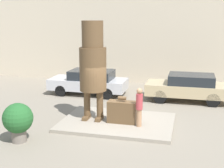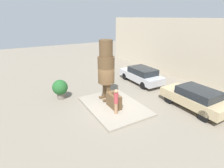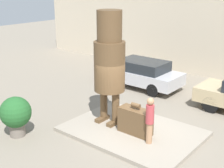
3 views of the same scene
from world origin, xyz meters
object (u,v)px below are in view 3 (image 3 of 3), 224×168
statue_figure (109,59)px  parked_car_silver (140,73)px  planter_pot (16,114)px  tourist (150,119)px  giant_suitcase (135,121)px

statue_figure → parked_car_silver: statue_figure is taller
planter_pot → statue_figure: bearing=54.0°
parked_car_silver → statue_figure: bearing=110.6°
parked_car_silver → planter_pot: (-0.31, -7.40, 0.08)m
statue_figure → parked_car_silver: 5.25m
parked_car_silver → planter_pot: 7.41m
tourist → parked_car_silver: (-3.83, 5.05, -0.25)m
parked_car_silver → giant_suitcase: bearing=122.7°
statue_figure → giant_suitcase: 2.42m
parked_car_silver → tourist: bearing=127.2°
giant_suitcase → tourist: tourist is taller
giant_suitcase → statue_figure: bearing=173.3°
tourist → planter_pot: tourist is taller
statue_figure → tourist: 2.69m
giant_suitcase → tourist: bearing=-21.0°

